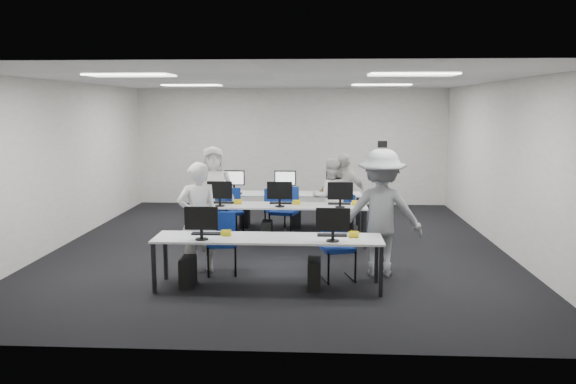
# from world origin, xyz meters

# --- Properties ---
(room) EXTENTS (9.00, 9.02, 3.00)m
(room) POSITION_xyz_m (0.00, 0.00, 1.50)
(room) COLOR black
(room) RESTS_ON ground
(ceiling_panels) EXTENTS (5.20, 4.60, 0.02)m
(ceiling_panels) POSITION_xyz_m (0.00, 0.00, 2.98)
(ceiling_panels) COLOR white
(ceiling_panels) RESTS_ON room
(desk_front) EXTENTS (3.20, 0.70, 0.73)m
(desk_front) POSITION_xyz_m (0.00, -2.40, 0.68)
(desk_front) COLOR silver
(desk_front) RESTS_ON ground
(desk_mid) EXTENTS (3.20, 0.70, 0.73)m
(desk_mid) POSITION_xyz_m (0.00, 0.20, 0.68)
(desk_mid) COLOR silver
(desk_mid) RESTS_ON ground
(desk_back) EXTENTS (3.20, 0.70, 0.73)m
(desk_back) POSITION_xyz_m (0.00, 1.60, 0.68)
(desk_back) COLOR silver
(desk_back) RESTS_ON ground
(equipment_front) EXTENTS (2.51, 0.41, 1.19)m
(equipment_front) POSITION_xyz_m (-0.19, -2.42, 0.36)
(equipment_front) COLOR #0D4AB0
(equipment_front) RESTS_ON desk_front
(equipment_mid) EXTENTS (2.91, 0.41, 1.19)m
(equipment_mid) POSITION_xyz_m (-0.19, 0.18, 0.36)
(equipment_mid) COLOR white
(equipment_mid) RESTS_ON desk_mid
(equipment_back) EXTENTS (2.91, 0.41, 1.19)m
(equipment_back) POSITION_xyz_m (0.19, 1.62, 0.36)
(equipment_back) COLOR white
(equipment_back) RESTS_ON desk_back
(chair_0) EXTENTS (0.52, 0.55, 0.92)m
(chair_0) POSITION_xyz_m (-0.77, -1.73, 0.29)
(chair_0) COLOR navy
(chair_0) RESTS_ON ground
(chair_1) EXTENTS (0.56, 0.59, 0.92)m
(chair_1) POSITION_xyz_m (0.99, -1.94, 0.29)
(chair_1) COLOR navy
(chair_1) RESTS_ON ground
(chair_2) EXTENTS (0.57, 0.60, 0.92)m
(chair_2) POSITION_xyz_m (-1.01, 0.79, 0.29)
(chair_2) COLOR navy
(chair_2) RESTS_ON ground
(chair_3) EXTENTS (0.60, 0.63, 0.98)m
(chair_3) POSITION_xyz_m (0.04, 0.71, 0.31)
(chair_3) COLOR navy
(chair_3) RESTS_ON ground
(chair_4) EXTENTS (0.50, 0.52, 0.83)m
(chair_4) POSITION_xyz_m (1.20, 0.72, 0.26)
(chair_4) COLOR navy
(chair_4) RESTS_ON ground
(chair_5) EXTENTS (0.60, 0.63, 0.99)m
(chair_5) POSITION_xyz_m (-1.25, 0.99, 0.31)
(chair_5) COLOR navy
(chair_5) RESTS_ON ground
(chair_6) EXTENTS (0.49, 0.53, 0.92)m
(chair_6) POSITION_xyz_m (-0.17, 1.13, 0.29)
(chair_6) COLOR navy
(chair_6) RESTS_ON ground
(chair_7) EXTENTS (0.48, 0.53, 0.98)m
(chair_7) POSITION_xyz_m (1.07, 1.01, 0.31)
(chair_7) COLOR navy
(chair_7) RESTS_ON ground
(handbag) EXTENTS (0.40, 0.26, 0.32)m
(handbag) POSITION_xyz_m (-1.45, 0.18, 0.89)
(handbag) COLOR olive
(handbag) RESTS_ON desk_mid
(student_0) EXTENTS (0.74, 0.64, 1.72)m
(student_0) POSITION_xyz_m (-1.14, -1.70, 0.86)
(student_0) COLOR beige
(student_0) RESTS_ON ground
(student_1) EXTENTS (0.83, 0.70, 1.54)m
(student_1) POSITION_xyz_m (0.95, 0.91, 0.77)
(student_1) COLOR beige
(student_1) RESTS_ON ground
(student_2) EXTENTS (0.98, 0.76, 1.76)m
(student_2) POSITION_xyz_m (-1.39, 0.92, 0.88)
(student_2) COLOR beige
(student_2) RESTS_ON ground
(student_3) EXTENTS (1.03, 0.66, 1.63)m
(student_3) POSITION_xyz_m (1.19, 1.04, 0.81)
(student_3) COLOR beige
(student_3) RESTS_ON ground
(photographer) EXTENTS (1.29, 0.81, 1.92)m
(photographer) POSITION_xyz_m (1.65, -1.70, 0.96)
(photographer) COLOR slate
(photographer) RESTS_ON ground
(dslr_camera) EXTENTS (0.15, 0.19, 0.10)m
(dslr_camera) POSITION_xyz_m (1.66, -1.52, 1.98)
(dslr_camera) COLOR black
(dslr_camera) RESTS_ON photographer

